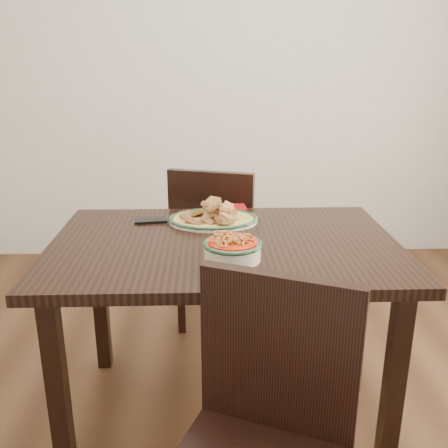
{
  "coord_description": "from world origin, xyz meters",
  "views": [
    {
      "loc": [
        -0.12,
        -1.78,
        1.39
      ],
      "look_at": [
        -0.06,
        -0.03,
        0.81
      ],
      "focal_mm": 40.0,
      "sensor_mm": 36.0,
      "label": 1
    }
  ],
  "objects_px": {
    "dining_table": "(224,264)",
    "chair_near": "(265,434)",
    "chair_far": "(217,242)",
    "smartphone": "(151,220)",
    "noodle_bowl": "(232,247)",
    "fish_plate": "(213,212)"
  },
  "relations": [
    {
      "from": "noodle_bowl",
      "to": "smartphone",
      "type": "height_order",
      "value": "noodle_bowl"
    },
    {
      "from": "fish_plate",
      "to": "smartphone",
      "type": "relative_size",
      "value": 2.73
    },
    {
      "from": "fish_plate",
      "to": "dining_table",
      "type": "bearing_deg",
      "value": -80.7
    },
    {
      "from": "chair_far",
      "to": "dining_table",
      "type": "bearing_deg",
      "value": 107.93
    },
    {
      "from": "noodle_bowl",
      "to": "chair_far",
      "type": "bearing_deg",
      "value": 92.4
    },
    {
      "from": "dining_table",
      "to": "chair_far",
      "type": "bearing_deg",
      "value": 91.23
    },
    {
      "from": "chair_near",
      "to": "noodle_bowl",
      "type": "xyz_separation_m",
      "value": [
        -0.05,
        0.54,
        0.29
      ]
    },
    {
      "from": "dining_table",
      "to": "chair_near",
      "type": "relative_size",
      "value": 1.44
    },
    {
      "from": "dining_table",
      "to": "fish_plate",
      "type": "bearing_deg",
      "value": 99.3
    },
    {
      "from": "chair_near",
      "to": "fish_plate",
      "type": "xyz_separation_m",
      "value": [
        -0.11,
        0.95,
        0.3
      ]
    },
    {
      "from": "chair_far",
      "to": "smartphone",
      "type": "distance_m",
      "value": 0.57
    },
    {
      "from": "fish_plate",
      "to": "chair_near",
      "type": "bearing_deg",
      "value": -83.21
    },
    {
      "from": "dining_table",
      "to": "noodle_bowl",
      "type": "height_order",
      "value": "noodle_bowl"
    },
    {
      "from": "noodle_bowl",
      "to": "chair_near",
      "type": "bearing_deg",
      "value": -84.26
    },
    {
      "from": "chair_far",
      "to": "smartphone",
      "type": "xyz_separation_m",
      "value": [
        -0.28,
        -0.42,
        0.26
      ]
    },
    {
      "from": "smartphone",
      "to": "chair_far",
      "type": "bearing_deg",
      "value": 47.39
    },
    {
      "from": "chair_near",
      "to": "smartphone",
      "type": "xyz_separation_m",
      "value": [
        -0.37,
        0.97,
        0.26
      ]
    },
    {
      "from": "dining_table",
      "to": "chair_near",
      "type": "xyz_separation_m",
      "value": [
        0.08,
        -0.72,
        -0.16
      ]
    },
    {
      "from": "dining_table",
      "to": "chair_near",
      "type": "bearing_deg",
      "value": -84.0
    },
    {
      "from": "chair_far",
      "to": "chair_near",
      "type": "xyz_separation_m",
      "value": [
        0.09,
        -1.39,
        0.0
      ]
    },
    {
      "from": "noodle_bowl",
      "to": "fish_plate",
      "type": "bearing_deg",
      "value": 98.19
    },
    {
      "from": "chair_far",
      "to": "noodle_bowl",
      "type": "xyz_separation_m",
      "value": [
        0.04,
        -0.85,
        0.29
      ]
    }
  ]
}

